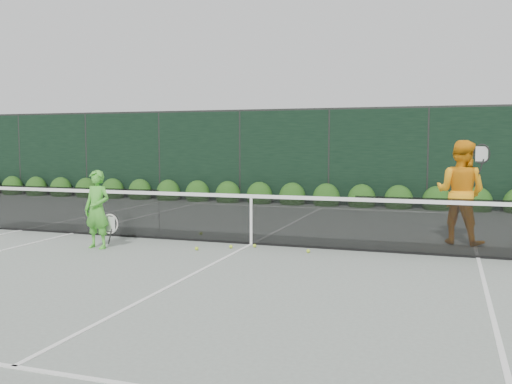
% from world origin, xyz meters
% --- Properties ---
extents(ground, '(80.00, 80.00, 0.00)m').
position_xyz_m(ground, '(0.00, 0.00, 0.00)').
color(ground, gray).
rests_on(ground, ground).
extents(tennis_net, '(12.90, 0.10, 1.07)m').
position_xyz_m(tennis_net, '(-0.02, 0.00, 0.53)').
color(tennis_net, black).
rests_on(tennis_net, ground).
extents(player_woman, '(0.62, 0.40, 1.46)m').
position_xyz_m(player_woman, '(-2.60, -1.28, 0.73)').
color(player_woman, '#50BD37').
rests_on(player_woman, ground).
extents(player_man, '(1.20, 1.07, 2.02)m').
position_xyz_m(player_man, '(3.83, 1.41, 1.01)').
color(player_man, '#FFA315').
rests_on(player_man, ground).
extents(court_lines, '(11.03, 23.83, 0.01)m').
position_xyz_m(court_lines, '(0.00, 0.00, 0.01)').
color(court_lines, white).
rests_on(court_lines, ground).
extents(windscreen_fence, '(32.00, 21.07, 3.06)m').
position_xyz_m(windscreen_fence, '(0.00, -2.71, 1.51)').
color(windscreen_fence, black).
rests_on(windscreen_fence, ground).
extents(hedge_row, '(31.66, 0.65, 0.94)m').
position_xyz_m(hedge_row, '(-0.00, 7.15, 0.23)').
color(hedge_row, '#163C10').
rests_on(hedge_row, ground).
extents(tennis_balls, '(2.72, 1.70, 0.07)m').
position_xyz_m(tennis_balls, '(-0.20, -0.28, 0.03)').
color(tennis_balls, '#B9DC31').
rests_on(tennis_balls, ground).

